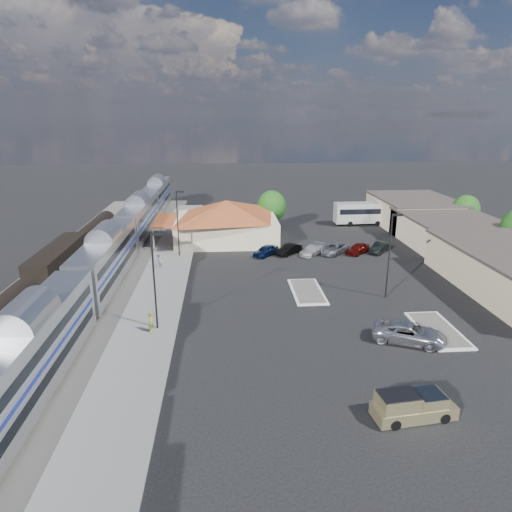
{
  "coord_description": "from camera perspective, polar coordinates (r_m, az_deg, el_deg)",
  "views": [
    {
      "loc": [
        -4.82,
        -43.61,
        18.45
      ],
      "look_at": [
        -1.25,
        6.61,
        2.8
      ],
      "focal_mm": 32.0,
      "sensor_mm": 36.0,
      "label": 1
    }
  ],
  "objects": [
    {
      "name": "coach_bus",
      "position": [
        82.06,
        13.96,
        5.36
      ],
      "size": [
        12.13,
        2.9,
        3.87
      ],
      "rotation": [
        0.0,
        0.0,
        1.59
      ],
      "color": "silver",
      "rests_on": "ground"
    },
    {
      "name": "station_depot",
      "position": [
        69.32,
        -3.77,
        4.46
      ],
      "size": [
        18.35,
        12.24,
        6.2
      ],
      "color": "beige",
      "rests_on": "ground"
    },
    {
      "name": "parked_car_b",
      "position": [
        62.8,
        4.1,
        0.82
      ],
      "size": [
        4.15,
        4.13,
        1.43
      ],
      "primitive_type": "imported",
      "rotation": [
        0.0,
        0.0,
        -0.79
      ],
      "color": "black",
      "rests_on": "ground"
    },
    {
      "name": "tree_east_c",
      "position": [
        81.04,
        24.74,
        5.24
      ],
      "size": [
        4.41,
        4.41,
        6.21
      ],
      "color": "#382314",
      "rests_on": "ground"
    },
    {
      "name": "ground",
      "position": [
        47.6,
        2.07,
        -5.55
      ],
      "size": [
        280.0,
        280.0,
        0.0
      ],
      "primitive_type": "plane",
      "color": "black",
      "rests_on": "ground"
    },
    {
      "name": "buildings_east",
      "position": [
        68.49,
        24.72,
        1.99
      ],
      "size": [
        14.4,
        51.4,
        4.8
      ],
      "color": "#C6B28C",
      "rests_on": "ground"
    },
    {
      "name": "pickup_truck",
      "position": [
        31.9,
        19.14,
        -17.3
      ],
      "size": [
        5.39,
        2.5,
        1.8
      ],
      "rotation": [
        0.0,
        0.0,
        1.69
      ],
      "color": "tan",
      "rests_on": "ground"
    },
    {
      "name": "lamp_lot",
      "position": [
        48.58,
        16.48,
        0.88
      ],
      "size": [
        1.08,
        0.25,
        9.0
      ],
      "color": "black",
      "rests_on": "ground"
    },
    {
      "name": "person_b",
      "position": [
        57.8,
        -12.08,
        -0.62
      ],
      "size": [
        0.97,
        1.07,
        1.79
      ],
      "primitive_type": "imported",
      "rotation": [
        0.0,
        0.0,
        -1.98
      ],
      "color": "silver",
      "rests_on": "platform"
    },
    {
      "name": "lamp_plat_n",
      "position": [
        61.34,
        -9.7,
        4.68
      ],
      "size": [
        1.08,
        0.25,
        9.0
      ],
      "color": "black",
      "rests_on": "ground"
    },
    {
      "name": "traffic_island_north",
      "position": [
        44.26,
        21.79,
        -8.55
      ],
      "size": [
        3.3,
        7.5,
        0.21
      ],
      "color": "silver",
      "rests_on": "ground"
    },
    {
      "name": "person_a",
      "position": [
        41.27,
        -12.96,
        -8.05
      ],
      "size": [
        0.57,
        0.76,
        1.87
      ],
      "primitive_type": "imported",
      "rotation": [
        0.0,
        0.0,
        1.37
      ],
      "color": "gold",
      "rests_on": "platform"
    },
    {
      "name": "parked_car_d",
      "position": [
        64.01,
        9.78,
        0.91
      ],
      "size": [
        5.14,
        5.25,
        1.4
      ],
      "primitive_type": "imported",
      "rotation": [
        0.0,
        0.0,
        -0.76
      ],
      "color": "gray",
      "rests_on": "ground"
    },
    {
      "name": "suv",
      "position": [
        41.04,
        18.58,
        -9.12
      ],
      "size": [
        6.63,
        4.97,
        1.67
      ],
      "primitive_type": "imported",
      "rotation": [
        0.0,
        0.0,
        1.15
      ],
      "color": "#AEAFB6",
      "rests_on": "ground"
    },
    {
      "name": "passenger_train",
      "position": [
        53.39,
        -18.17,
        -0.59
      ],
      "size": [
        3.0,
        104.0,
        5.55
      ],
      "color": "silver",
      "rests_on": "ground"
    },
    {
      "name": "parked_car_c",
      "position": [
        63.06,
        7.02,
        0.76
      ],
      "size": [
        4.4,
        4.73,
        1.34
      ],
      "primitive_type": "imported",
      "rotation": [
        0.0,
        0.0,
        -0.7
      ],
      "color": "silver",
      "rests_on": "ground"
    },
    {
      "name": "traffic_island_south",
      "position": [
        49.95,
        6.41,
        -4.4
      ],
      "size": [
        3.3,
        7.5,
        0.21
      ],
      "color": "silver",
      "rests_on": "ground"
    },
    {
      "name": "freight_cars",
      "position": [
        57.4,
        -23.4,
        -0.93
      ],
      "size": [
        2.8,
        46.0,
        4.0
      ],
      "color": "black",
      "rests_on": "ground"
    },
    {
      "name": "parked_car_e",
      "position": [
        64.56,
        12.6,
        0.9
      ],
      "size": [
        4.21,
        4.2,
        1.45
      ],
      "primitive_type": "imported",
      "rotation": [
        0.0,
        0.0,
        -0.79
      ],
      "color": "maroon",
      "rests_on": "ground"
    },
    {
      "name": "parked_car_f",
      "position": [
        65.81,
        15.2,
        1.02
      ],
      "size": [
        4.0,
        4.32,
        1.44
      ],
      "primitive_type": "imported",
      "rotation": [
        0.0,
        0.0,
        -0.71
      ],
      "color": "black",
      "rests_on": "ground"
    },
    {
      "name": "lamp_plat_s",
      "position": [
        40.29,
        -12.53,
        -2.15
      ],
      "size": [
        1.08,
        0.25,
        9.0
      ],
      "color": "black",
      "rests_on": "ground"
    },
    {
      "name": "railbed",
      "position": [
        57.13,
        -20.3,
        -2.63
      ],
      "size": [
        16.0,
        100.0,
        0.12
      ],
      "primitive_type": "cube",
      "color": "#4C4944",
      "rests_on": "ground"
    },
    {
      "name": "tree_depot",
      "position": [
        75.42,
        1.97,
        6.23
      ],
      "size": [
        4.71,
        4.71,
        6.63
      ],
      "color": "#382314",
      "rests_on": "ground"
    },
    {
      "name": "parked_car_a",
      "position": [
        62.15,
        1.22,
        0.69
      ],
      "size": [
        4.08,
        4.27,
        1.44
      ],
      "primitive_type": "imported",
      "rotation": [
        0.0,
        0.0,
        -0.73
      ],
      "color": "#0D1D44",
      "rests_on": "ground"
    },
    {
      "name": "platform",
      "position": [
        53.38,
        -11.56,
        -3.22
      ],
      "size": [
        5.5,
        92.0,
        0.18
      ],
      "primitive_type": "cube",
      "color": "gray",
      "rests_on": "ground"
    }
  ]
}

